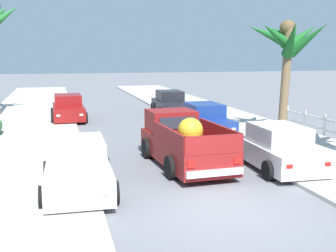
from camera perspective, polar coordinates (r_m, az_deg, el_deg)
The scene contains 12 objects.
ground_plane at distance 11.16m, azimuth 7.28°, elevation -11.22°, with size 160.00×160.00×0.00m, color slate.
sidewalk_left at distance 22.08m, azimuth -18.52°, elevation -1.10°, with size 5.28×60.00×0.12m, color #B2AFA8.
sidewalk_right at distance 23.99m, azimuth 9.09°, elevation 0.09°, with size 5.28×60.00×0.12m, color #B2AFA8.
curb_left at distance 22.02m, azimuth -15.31°, elevation -0.99°, with size 0.16×60.00×0.10m, color silver.
curb_right at distance 23.52m, azimuth 6.32°, elevation -0.06°, with size 0.16×60.00×0.10m, color silver.
pickup_truck at distance 15.42m, azimuth 2.00°, elevation -2.21°, with size 2.43×5.31×1.85m.
car_left_near at distance 28.48m, azimuth 0.26°, elevation 3.01°, with size 2.16×4.32×1.54m.
car_right_near at distance 21.29m, azimuth 4.82°, elevation 0.77°, with size 2.06×4.28×1.54m.
car_left_mid at distance 15.39m, azimuth 14.15°, elevation -2.87°, with size 2.12×4.30×1.54m.
car_right_mid at distance 26.41m, azimuth -13.03°, elevation 2.26°, with size 2.07×4.28×1.54m.
car_left_far at distance 12.72m, azimuth -11.83°, elevation -5.38°, with size 2.10×4.29×1.54m.
palm_tree_left_mid at distance 21.64m, azimuth 15.50°, elevation 10.49°, with size 3.47×3.65×5.53m.
Camera 1 is at (-3.93, -9.68, 3.94)m, focal length 46.21 mm.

